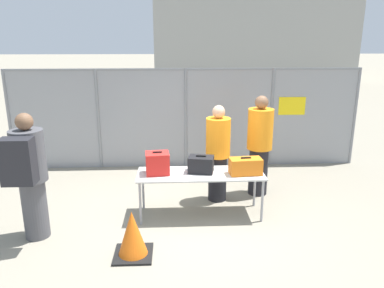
# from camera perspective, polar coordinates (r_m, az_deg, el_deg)

# --- Properties ---
(ground_plane) EXTENTS (120.00, 120.00, 0.00)m
(ground_plane) POSITION_cam_1_polar(r_m,az_deg,el_deg) (6.20, -0.09, -11.29)
(ground_plane) COLOR gray
(fence_section) EXTENTS (7.73, 0.07, 2.20)m
(fence_section) POSITION_cam_1_polar(r_m,az_deg,el_deg) (8.29, -0.85, 4.23)
(fence_section) COLOR gray
(fence_section) RESTS_ON ground_plane
(inspection_table) EXTENTS (2.04, 0.69, 0.73)m
(inspection_table) POSITION_cam_1_polar(r_m,az_deg,el_deg) (6.07, 1.32, -4.93)
(inspection_table) COLOR silver
(inspection_table) RESTS_ON ground_plane
(suitcase_red) EXTENTS (0.40, 0.35, 0.37)m
(suitcase_red) POSITION_cam_1_polar(r_m,az_deg,el_deg) (6.00, -5.28, -2.93)
(suitcase_red) COLOR red
(suitcase_red) RESTS_ON inspection_table
(suitcase_black) EXTENTS (0.44, 0.35, 0.29)m
(suitcase_black) POSITION_cam_1_polar(r_m,az_deg,el_deg) (6.05, 1.38, -3.12)
(suitcase_black) COLOR black
(suitcase_black) RESTS_ON inspection_table
(suitcase_orange) EXTENTS (0.52, 0.30, 0.28)m
(suitcase_orange) POSITION_cam_1_polar(r_m,az_deg,el_deg) (6.02, 8.16, -3.37)
(suitcase_orange) COLOR orange
(suitcase_orange) RESTS_ON inspection_table
(traveler_hooded) EXTENTS (0.46, 0.71, 1.86)m
(traveler_hooded) POSITION_cam_1_polar(r_m,az_deg,el_deg) (5.70, -23.64, -4.05)
(traveler_hooded) COLOR #4C4C51
(traveler_hooded) RESTS_ON ground_plane
(security_worker_near) EXTENTS (0.43, 0.43, 1.73)m
(security_worker_near) POSITION_cam_1_polar(r_m,az_deg,el_deg) (6.59, 3.96, -1.28)
(security_worker_near) COLOR black
(security_worker_near) RESTS_ON ground_plane
(security_worker_far) EXTENTS (0.46, 0.46, 1.85)m
(security_worker_far) POSITION_cam_1_polar(r_m,az_deg,el_deg) (6.92, 10.25, -0.08)
(security_worker_far) COLOR black
(security_worker_far) RESTS_ON ground_plane
(utility_trailer) EXTENTS (4.24, 1.88, 0.74)m
(utility_trailer) POSITION_cam_1_polar(r_m,az_deg,el_deg) (10.90, 6.88, 3.06)
(utility_trailer) COLOR silver
(utility_trailer) RESTS_ON ground_plane
(distant_hangar) EXTENTS (12.90, 12.36, 6.56)m
(distant_hangar) POSITION_cam_1_polar(r_m,az_deg,el_deg) (30.24, 7.57, 16.72)
(distant_hangar) COLOR #999993
(distant_hangar) RESTS_ON ground_plane
(traffic_cone) EXTENTS (0.52, 0.52, 0.65)m
(traffic_cone) POSITION_cam_1_polar(r_m,az_deg,el_deg) (5.19, -9.06, -13.55)
(traffic_cone) COLOR black
(traffic_cone) RESTS_ON ground_plane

